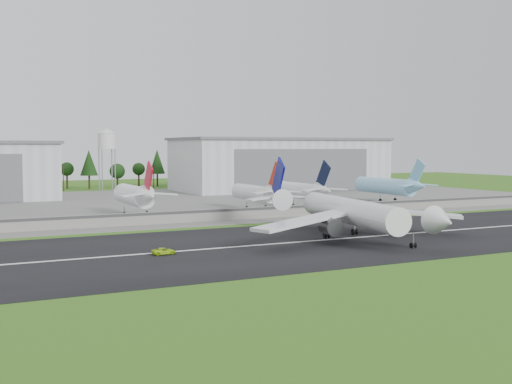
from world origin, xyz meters
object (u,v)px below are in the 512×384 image
ground_vehicle (164,251)px  parked_jet_red_b (258,193)px  main_airliner (352,217)px  parked_jet_skyblue (390,186)px  parked_jet_red_a (137,195)px  parked_jet_navy (304,190)px

ground_vehicle → parked_jet_red_b: size_ratio=0.15×
main_airliner → parked_jet_skyblue: 99.37m
parked_jet_red_a → parked_jet_skyblue: (98.75, 5.00, -0.10)m
ground_vehicle → parked_jet_navy: (73.02, 68.96, 5.34)m
ground_vehicle → parked_jet_skyblue: bearing=-58.9°
parked_jet_red_b → parked_jet_skyblue: (58.11, 5.07, 0.37)m
main_airliner → ground_vehicle: main_airliner is taller
main_airliner → parked_jet_red_a: bearing=-55.5°
parked_jet_red_a → parked_jet_skyblue: size_ratio=0.84×
parked_jet_navy → parked_jet_skyblue: 40.85m
ground_vehicle → parked_jet_red_b: (55.46, 68.93, 5.16)m
parked_jet_navy → parked_jet_skyblue: bearing=7.1°
parked_jet_navy → parked_jet_red_a: bearing=180.0°
main_airliner → parked_jet_red_b: 67.75m
main_airliner → parked_jet_navy: bearing=-102.5°
ground_vehicle → parked_jet_red_a: 70.80m
parked_jet_skyblue → parked_jet_red_b: bearing=-175.0°
ground_vehicle → parked_jet_navy: 100.58m
parked_jet_skyblue → ground_vehicle: bearing=-146.9°
main_airliner → parked_jet_red_a: size_ratio=1.89×
parked_jet_red_a → parked_jet_skyblue: bearing=2.9°
parked_jet_red_a → main_airliner: bearing=-65.7°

